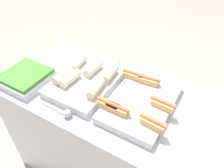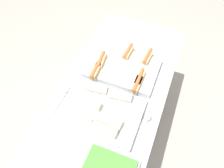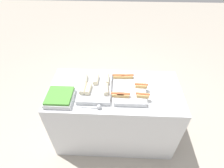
{
  "view_description": "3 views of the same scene",
  "coord_description": "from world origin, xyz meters",
  "px_view_note": "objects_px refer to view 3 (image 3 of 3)",
  "views": [
    {
      "loc": [
        0.46,
        -0.84,
        1.77
      ],
      "look_at": [
        -0.03,
        0.0,
        0.95
      ],
      "focal_mm": 35.0,
      "sensor_mm": 36.0,
      "label": 1
    },
    {
      "loc": [
        -0.79,
        -0.3,
        2.08
      ],
      "look_at": [
        -0.03,
        0.0,
        0.95
      ],
      "focal_mm": 35.0,
      "sensor_mm": 36.0,
      "label": 2
    },
    {
      "loc": [
        0.03,
        -1.39,
        2.21
      ],
      "look_at": [
        -0.03,
        0.0,
        0.95
      ],
      "focal_mm": 28.0,
      "sensor_mm": 36.0,
      "label": 3
    }
  ],
  "objects_px": {
    "serving_spoon_near": "(98,107)",
    "serving_spoon_far": "(102,72)",
    "tray_wraps": "(95,86)",
    "tray_hotdogs": "(129,88)",
    "tray_side_front": "(60,97)"
  },
  "relations": [
    {
      "from": "serving_spoon_near",
      "to": "serving_spoon_far",
      "type": "relative_size",
      "value": 1.0
    },
    {
      "from": "tray_wraps",
      "to": "serving_spoon_near",
      "type": "relative_size",
      "value": 2.38
    },
    {
      "from": "serving_spoon_far",
      "to": "tray_hotdogs",
      "type": "bearing_deg",
      "value": -41.41
    },
    {
      "from": "tray_hotdogs",
      "to": "serving_spoon_near",
      "type": "bearing_deg",
      "value": -139.36
    },
    {
      "from": "serving_spoon_near",
      "to": "tray_wraps",
      "type": "bearing_deg",
      "value": 101.56
    },
    {
      "from": "tray_hotdogs",
      "to": "tray_side_front",
      "type": "relative_size",
      "value": 1.77
    },
    {
      "from": "serving_spoon_near",
      "to": "serving_spoon_far",
      "type": "xyz_separation_m",
      "value": [
        -0.0,
        0.55,
        0.0
      ]
    },
    {
      "from": "tray_wraps",
      "to": "tray_side_front",
      "type": "bearing_deg",
      "value": -152.81
    },
    {
      "from": "tray_hotdogs",
      "to": "tray_wraps",
      "type": "distance_m",
      "value": 0.37
    },
    {
      "from": "tray_wraps",
      "to": "serving_spoon_far",
      "type": "height_order",
      "value": "tray_wraps"
    },
    {
      "from": "tray_side_front",
      "to": "serving_spoon_far",
      "type": "distance_m",
      "value": 0.6
    },
    {
      "from": "tray_wraps",
      "to": "serving_spoon_near",
      "type": "xyz_separation_m",
      "value": [
        0.06,
        -0.28,
        -0.02
      ]
    },
    {
      "from": "tray_hotdogs",
      "to": "tray_side_front",
      "type": "xyz_separation_m",
      "value": [
        -0.72,
        -0.17,
        0.0
      ]
    },
    {
      "from": "tray_wraps",
      "to": "tray_side_front",
      "type": "xyz_separation_m",
      "value": [
        -0.34,
        -0.18,
        -0.0
      ]
    },
    {
      "from": "tray_side_front",
      "to": "tray_hotdogs",
      "type": "bearing_deg",
      "value": 13.53
    }
  ]
}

